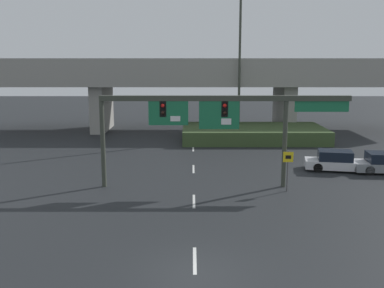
# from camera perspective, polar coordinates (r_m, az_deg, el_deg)

# --- Properties ---
(ground_plane) EXTENTS (160.00, 160.00, 0.00)m
(ground_plane) POSITION_cam_1_polar(r_m,az_deg,el_deg) (17.21, 0.14, -15.93)
(ground_plane) COLOR black
(lane_markings) EXTENTS (0.14, 32.00, 0.01)m
(lane_markings) POSITION_cam_1_polar(r_m,az_deg,el_deg) (32.10, -0.05, -3.18)
(lane_markings) COLOR silver
(lane_markings) RESTS_ON ground
(signal_gantry) EXTENTS (14.99, 0.44, 5.59)m
(signal_gantry) POSITION_cam_1_polar(r_m,az_deg,el_deg) (26.87, 2.56, 3.87)
(signal_gantry) COLOR #383D33
(signal_gantry) RESTS_ON ground
(speed_limit_sign) EXTENTS (0.60, 0.11, 2.44)m
(speed_limit_sign) POSITION_cam_1_polar(r_m,az_deg,el_deg) (26.95, 11.83, -2.65)
(speed_limit_sign) COLOR #4C4C4C
(speed_limit_sign) RESTS_ON ground
(highway_light_pole_near) EXTENTS (0.70, 0.36, 17.00)m
(highway_light_pole_near) POSITION_cam_1_polar(r_m,az_deg,el_deg) (44.88, 5.85, 12.16)
(highway_light_pole_near) COLOR #383D33
(highway_light_pole_near) RESTS_ON ground
(overpass_bridge) EXTENTS (47.16, 8.05, 7.80)m
(overpass_bridge) POSITION_cam_1_polar(r_m,az_deg,el_deg) (49.14, -0.12, 8.24)
(overpass_bridge) COLOR gray
(overpass_bridge) RESTS_ON ground
(grass_embankment) EXTENTS (13.55, 7.18, 1.30)m
(grass_embankment) POSITION_cam_1_polar(r_m,az_deg,el_deg) (43.76, 7.53, 1.33)
(grass_embankment) COLOR #384C28
(grass_embankment) RESTS_ON ground
(parked_sedan_near_right) EXTENTS (4.67, 2.59, 1.42)m
(parked_sedan_near_right) POSITION_cam_1_polar(r_m,az_deg,el_deg) (33.16, 17.64, -2.09)
(parked_sedan_near_right) COLOR silver
(parked_sedan_near_right) RESTS_ON ground
(parked_sedan_mid_right) EXTENTS (4.70, 2.20, 1.40)m
(parked_sedan_mid_right) POSITION_cam_1_polar(r_m,az_deg,el_deg) (33.76, 23.24, -2.25)
(parked_sedan_mid_right) COLOR gray
(parked_sedan_mid_right) RESTS_ON ground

